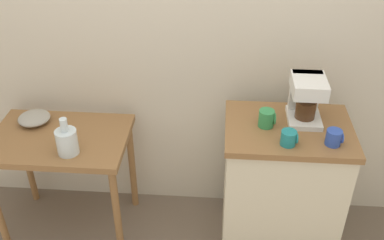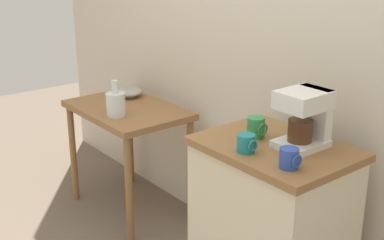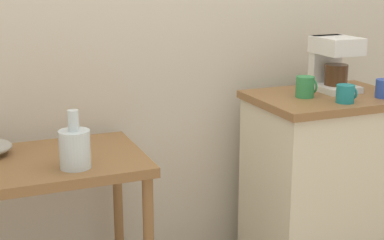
# 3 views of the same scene
# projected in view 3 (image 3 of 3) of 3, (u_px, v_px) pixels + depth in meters

# --- Properties ---
(wooden_table) EXTENTS (0.81, 0.55, 0.74)m
(wooden_table) POSITION_uv_depth(u_px,v_px,m) (43.00, 184.00, 2.30)
(wooden_table) COLOR olive
(wooden_table) RESTS_ON ground_plane
(kitchen_counter) EXTENTS (0.70, 0.52, 0.90)m
(kitchen_counter) POSITION_uv_depth(u_px,v_px,m) (322.00, 184.00, 2.80)
(kitchen_counter) COLOR beige
(kitchen_counter) RESTS_ON ground_plane
(glass_carafe_vase) EXTENTS (0.12, 0.12, 0.23)m
(glass_carafe_vase) POSITION_uv_depth(u_px,v_px,m) (75.00, 148.00, 2.16)
(glass_carafe_vase) COLOR silver
(glass_carafe_vase) RESTS_ON wooden_table
(coffee_maker) EXTENTS (0.18, 0.22, 0.26)m
(coffee_maker) POSITION_uv_depth(u_px,v_px,m) (333.00, 61.00, 2.77)
(coffee_maker) COLOR white
(coffee_maker) RESTS_ON kitchen_counter
(mug_dark_teal) EXTENTS (0.09, 0.08, 0.08)m
(mug_dark_teal) POSITION_uv_depth(u_px,v_px,m) (346.00, 94.00, 2.53)
(mug_dark_teal) COLOR teal
(mug_dark_teal) RESTS_ON kitchen_counter
(mug_tall_green) EXTENTS (0.09, 0.08, 0.10)m
(mug_tall_green) POSITION_uv_depth(u_px,v_px,m) (305.00, 87.00, 2.63)
(mug_tall_green) COLOR #338C4C
(mug_tall_green) RESTS_ON kitchen_counter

